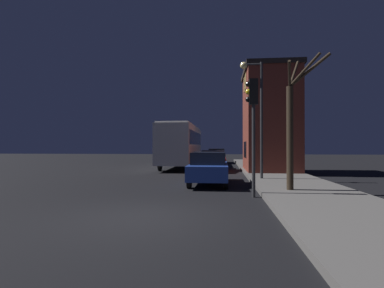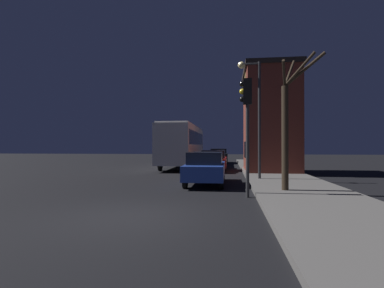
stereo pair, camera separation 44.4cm
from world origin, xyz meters
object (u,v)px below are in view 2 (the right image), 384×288
(traffic_light, at_px, (247,112))
(car_near_lane, at_px, (206,167))
(bare_tree, at_px, (287,124))
(streetlamp, at_px, (254,102))
(car_far_lane, at_px, (219,155))
(car_mid_lane, at_px, (214,160))
(bus, at_px, (183,143))

(traffic_light, distance_m, car_near_lane, 4.41)
(bare_tree, bearing_deg, traffic_light, -151.93)
(streetlamp, xyz_separation_m, car_far_lane, (-2.33, 16.80, -3.22))
(car_mid_lane, distance_m, car_far_lane, 9.83)
(streetlamp, xyz_separation_m, car_near_lane, (-2.35, -1.38, -3.23))
(car_near_lane, bearing_deg, car_far_lane, 89.94)
(car_near_lane, bearing_deg, traffic_light, -63.69)
(streetlamp, xyz_separation_m, bus, (-5.12, 9.49, -1.94))
(streetlamp, height_order, car_near_lane, streetlamp)
(traffic_light, relative_size, car_mid_lane, 0.91)
(bus, distance_m, car_mid_lane, 3.95)
(car_far_lane, bearing_deg, bare_tree, -81.20)
(bus, distance_m, car_near_lane, 11.29)
(car_near_lane, xyz_separation_m, car_mid_lane, (-0.04, 8.35, -0.03))
(streetlamp, distance_m, car_mid_lane, 8.06)
(bare_tree, relative_size, car_far_lane, 1.06)
(traffic_light, height_order, car_mid_lane, traffic_light)
(traffic_light, xyz_separation_m, bus, (-4.47, 14.30, -0.91))
(bare_tree, xyz_separation_m, car_near_lane, (-3.24, 2.61, -1.81))
(streetlamp, bearing_deg, bare_tree, -77.48)
(bus, bearing_deg, bare_tree, -65.97)
(bare_tree, xyz_separation_m, car_far_lane, (-3.22, 20.79, -1.80))
(streetlamp, distance_m, traffic_light, 4.96)
(traffic_light, xyz_separation_m, car_mid_lane, (-1.73, 11.78, -2.23))
(bus, height_order, car_far_lane, bus)
(car_mid_lane, bearing_deg, bare_tree, -73.38)
(car_mid_lane, xyz_separation_m, car_far_lane, (0.05, 9.83, 0.04))
(traffic_light, bearing_deg, car_far_lane, 94.44)
(streetlamp, xyz_separation_m, traffic_light, (-0.65, -4.81, -1.03))
(car_mid_lane, bearing_deg, traffic_light, -81.64)
(bare_tree, height_order, car_far_lane, bare_tree)
(streetlamp, xyz_separation_m, car_mid_lane, (-2.39, 6.97, -3.26))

